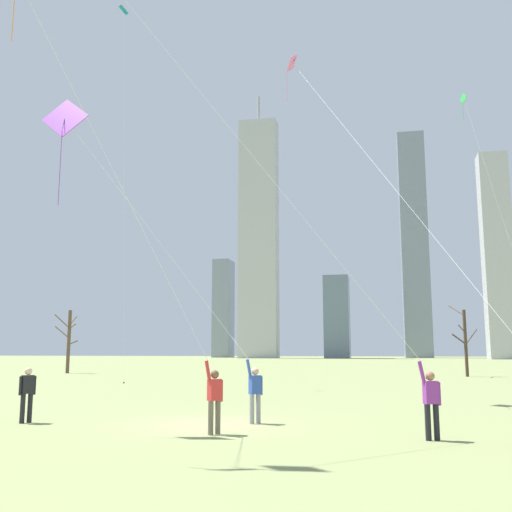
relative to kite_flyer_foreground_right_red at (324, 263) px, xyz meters
The scene contains 15 objects.
ground_plane 6.04m from the kite_flyer_foreground_right_red, 144.39° to the left, with size 400.00×400.00×0.00m, color #848E56.
kite_flyer_foreground_right_red is the anchor object (origin of this frame).
kite_flyer_midfield_left_orange 3.99m from the kite_flyer_foreground_right_red, behind, with size 5.10×3.50×11.87m.
kite_flyer_midfield_center_purple 4.58m from the kite_flyer_foreground_right_red, 148.81° to the left, with size 6.38×2.73×9.73m.
kite_flyer_foreground_left_pink 4.41m from the kite_flyer_foreground_right_red, 30.78° to the left, with size 7.79×12.43×16.41m.
bystander_watching_nearby 9.77m from the kite_flyer_foreground_right_red, 169.65° to the left, with size 0.36×0.44×1.62m.
distant_kite_high_overhead_teal 30.58m from the kite_flyer_foreground_right_red, 126.77° to the left, with size 0.40×2.75×25.49m.
distant_kite_drifting_right_green 21.83m from the kite_flyer_foreground_right_red, 69.30° to the left, with size 2.84×4.95×16.79m.
bare_tree_right_of_center 37.82m from the kite_flyer_foreground_right_red, 77.28° to the left, with size 2.25×3.16×5.96m.
bare_tree_far_right_edge 45.98m from the kite_flyer_foreground_right_red, 126.60° to the left, with size 2.75×2.53×5.91m.
skyline_mid_tower_left 153.73m from the kite_flyer_foreground_right_red, 101.94° to the left, with size 10.82×6.15×76.78m.
skyline_short_annex 165.87m from the kite_flyer_foreground_right_red, 85.50° to the left, with size 7.72×8.32×66.84m.
skyline_tall_tower 168.69m from the kite_flyer_foreground_right_red, 105.62° to the left, with size 5.14×8.36×29.96m.
skyline_wide_slab 144.11m from the kite_flyer_foreground_right_red, 77.35° to the left, with size 6.93×5.83×51.64m.
skyline_slender_spire 150.54m from the kite_flyer_foreground_right_red, 93.64° to the left, with size 6.81×9.46×22.52m.
Camera 1 is at (4.72, -17.00, 2.12)m, focal length 41.25 mm.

